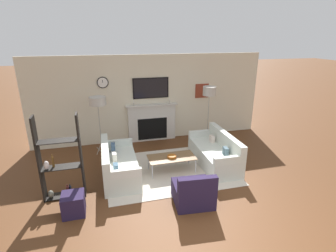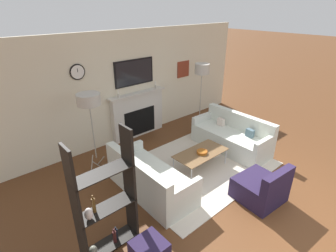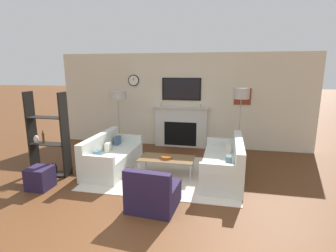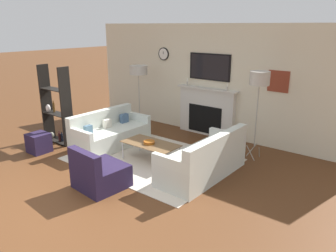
{
  "view_description": "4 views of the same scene",
  "coord_description": "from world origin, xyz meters",
  "px_view_note": "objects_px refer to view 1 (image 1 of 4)",
  "views": [
    {
      "loc": [
        -1.55,
        -3.34,
        3.23
      ],
      "look_at": [
        0.1,
        2.87,
        1.0
      ],
      "focal_mm": 28.0,
      "sensor_mm": 36.0,
      "label": 1
    },
    {
      "loc": [
        -3.62,
        -0.8,
        3.22
      ],
      "look_at": [
        -0.27,
        2.98,
        0.86
      ],
      "focal_mm": 28.0,
      "sensor_mm": 36.0,
      "label": 2
    },
    {
      "loc": [
        1.15,
        -2.92,
        2.25
      ],
      "look_at": [
        -0.01,
        2.69,
        1.0
      ],
      "focal_mm": 28.0,
      "sensor_mm": 36.0,
      "label": 3
    },
    {
      "loc": [
        4.14,
        -2.33,
        2.66
      ],
      "look_at": [
        0.27,
        2.57,
        0.73
      ],
      "focal_mm": 35.0,
      "sensor_mm": 36.0,
      "label": 4
    }
  ],
  "objects_px": {
    "coffee_table": "(172,158)",
    "armchair": "(193,192)",
    "floor_lamp_left": "(98,102)",
    "couch_right": "(215,153)",
    "ottoman": "(74,204)",
    "couch_left": "(118,165)",
    "floor_lamp_right": "(209,92)",
    "decorative_bowl": "(172,156)",
    "shelf_unit": "(60,162)"
  },
  "relations": [
    {
      "from": "armchair",
      "to": "floor_lamp_left",
      "type": "height_order",
      "value": "floor_lamp_left"
    },
    {
      "from": "couch_right",
      "to": "floor_lamp_left",
      "type": "bearing_deg",
      "value": 154.45
    },
    {
      "from": "armchair",
      "to": "ottoman",
      "type": "bearing_deg",
      "value": 173.41
    },
    {
      "from": "coffee_table",
      "to": "shelf_unit",
      "type": "relative_size",
      "value": 0.65
    },
    {
      "from": "floor_lamp_right",
      "to": "couch_right",
      "type": "bearing_deg",
      "value": -104.44
    },
    {
      "from": "couch_left",
      "to": "shelf_unit",
      "type": "height_order",
      "value": "shelf_unit"
    },
    {
      "from": "armchair",
      "to": "shelf_unit",
      "type": "relative_size",
      "value": 0.46
    },
    {
      "from": "couch_left",
      "to": "ottoman",
      "type": "height_order",
      "value": "couch_left"
    },
    {
      "from": "shelf_unit",
      "to": "coffee_table",
      "type": "bearing_deg",
      "value": 10.76
    },
    {
      "from": "coffee_table",
      "to": "armchair",
      "type": "bearing_deg",
      "value": -87.37
    },
    {
      "from": "couch_right",
      "to": "ottoman",
      "type": "distance_m",
      "value": 3.67
    },
    {
      "from": "couch_right",
      "to": "shelf_unit",
      "type": "height_order",
      "value": "shelf_unit"
    },
    {
      "from": "shelf_unit",
      "to": "couch_left",
      "type": "bearing_deg",
      "value": 25.38
    },
    {
      "from": "couch_left",
      "to": "couch_right",
      "type": "bearing_deg",
      "value": -0.06
    },
    {
      "from": "couch_right",
      "to": "shelf_unit",
      "type": "xyz_separation_m",
      "value": [
        -3.7,
        -0.56,
        0.5
      ]
    },
    {
      "from": "couch_left",
      "to": "floor_lamp_left",
      "type": "distance_m",
      "value": 1.9
    },
    {
      "from": "coffee_table",
      "to": "shelf_unit",
      "type": "height_order",
      "value": "shelf_unit"
    },
    {
      "from": "shelf_unit",
      "to": "ottoman",
      "type": "xyz_separation_m",
      "value": [
        0.24,
        -0.65,
        -0.59
      ]
    },
    {
      "from": "ottoman",
      "to": "coffee_table",
      "type": "bearing_deg",
      "value": 26.63
    },
    {
      "from": "armchair",
      "to": "decorative_bowl",
      "type": "height_order",
      "value": "armchair"
    },
    {
      "from": "couch_right",
      "to": "decorative_bowl",
      "type": "xyz_separation_m",
      "value": [
        -1.22,
        -0.12,
        0.12
      ]
    },
    {
      "from": "couch_right",
      "to": "armchair",
      "type": "bearing_deg",
      "value": -127.94
    },
    {
      "from": "couch_left",
      "to": "floor_lamp_right",
      "type": "distance_m",
      "value": 3.46
    },
    {
      "from": "couch_left",
      "to": "shelf_unit",
      "type": "bearing_deg",
      "value": -154.62
    },
    {
      "from": "couch_right",
      "to": "shelf_unit",
      "type": "distance_m",
      "value": 3.78
    },
    {
      "from": "decorative_bowl",
      "to": "coffee_table",
      "type": "bearing_deg",
      "value": 81.75
    },
    {
      "from": "coffee_table",
      "to": "floor_lamp_right",
      "type": "relative_size",
      "value": 0.64
    },
    {
      "from": "coffee_table",
      "to": "floor_lamp_left",
      "type": "bearing_deg",
      "value": 138.67
    },
    {
      "from": "shelf_unit",
      "to": "couch_right",
      "type": "bearing_deg",
      "value": 8.56
    },
    {
      "from": "coffee_table",
      "to": "decorative_bowl",
      "type": "bearing_deg",
      "value": -98.25
    },
    {
      "from": "floor_lamp_right",
      "to": "ottoman",
      "type": "distance_m",
      "value": 4.82
    },
    {
      "from": "floor_lamp_left",
      "to": "armchair",
      "type": "bearing_deg",
      "value": -58.86
    },
    {
      "from": "decorative_bowl",
      "to": "floor_lamp_left",
      "type": "relative_size",
      "value": 0.14
    },
    {
      "from": "armchair",
      "to": "floor_lamp_left",
      "type": "distance_m",
      "value": 3.58
    },
    {
      "from": "couch_left",
      "to": "armchair",
      "type": "xyz_separation_m",
      "value": [
        1.37,
        -1.48,
        -0.04
      ]
    },
    {
      "from": "floor_lamp_left",
      "to": "floor_lamp_right",
      "type": "height_order",
      "value": "floor_lamp_right"
    },
    {
      "from": "floor_lamp_left",
      "to": "ottoman",
      "type": "distance_m",
      "value": 2.97
    },
    {
      "from": "armchair",
      "to": "shelf_unit",
      "type": "height_order",
      "value": "shelf_unit"
    },
    {
      "from": "couch_left",
      "to": "armchair",
      "type": "distance_m",
      "value": 2.02
    },
    {
      "from": "floor_lamp_left",
      "to": "couch_right",
      "type": "bearing_deg",
      "value": -25.55
    },
    {
      "from": "armchair",
      "to": "ottoman",
      "type": "height_order",
      "value": "armchair"
    },
    {
      "from": "decorative_bowl",
      "to": "floor_lamp_left",
      "type": "bearing_deg",
      "value": 137.88
    },
    {
      "from": "decorative_bowl",
      "to": "floor_lamp_left",
      "type": "xyz_separation_m",
      "value": [
        -1.65,
        1.49,
        1.13
      ]
    },
    {
      "from": "couch_left",
      "to": "decorative_bowl",
      "type": "bearing_deg",
      "value": -5.42
    },
    {
      "from": "floor_lamp_right",
      "to": "armchair",
      "type": "bearing_deg",
      "value": -117.83
    },
    {
      "from": "decorative_bowl",
      "to": "shelf_unit",
      "type": "distance_m",
      "value": 2.55
    },
    {
      "from": "floor_lamp_left",
      "to": "shelf_unit",
      "type": "height_order",
      "value": "shelf_unit"
    },
    {
      "from": "couch_left",
      "to": "floor_lamp_right",
      "type": "relative_size",
      "value": 1.0
    },
    {
      "from": "ottoman",
      "to": "couch_left",
      "type": "bearing_deg",
      "value": 52.23
    },
    {
      "from": "armchair",
      "to": "decorative_bowl",
      "type": "xyz_separation_m",
      "value": [
        -0.07,
        1.36,
        0.17
      ]
    }
  ]
}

